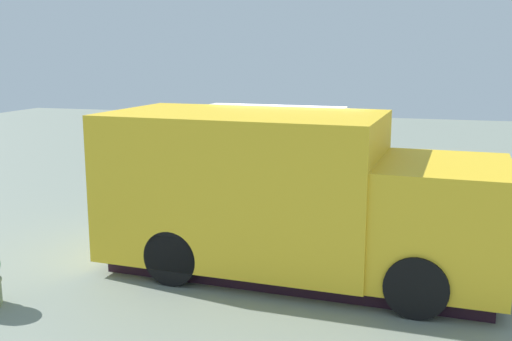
# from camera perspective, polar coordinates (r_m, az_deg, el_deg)

# --- Properties ---
(ground_plane) EXTENTS (40.00, 40.00, 0.00)m
(ground_plane) POSITION_cam_1_polar(r_m,az_deg,el_deg) (11.13, 4.19, -5.38)
(ground_plane) COLOR gray
(food_truck) EXTENTS (3.05, 5.68, 2.31)m
(food_truck) POSITION_cam_1_polar(r_m,az_deg,el_deg) (8.65, 3.10, -2.63)
(food_truck) COLOR yellow
(food_truck) RESTS_ON ground_plane
(person_customer) EXTENTS (0.82, 0.57, 0.90)m
(person_customer) POSITION_cam_1_polar(r_m,az_deg,el_deg) (14.91, 12.30, -0.04)
(person_customer) COLOR #6D6A4C
(person_customer) RESTS_ON ground_plane
(planter_flowering_near) EXTENTS (0.43, 0.43, 0.73)m
(planter_flowering_near) POSITION_cam_1_polar(r_m,az_deg,el_deg) (12.60, 5.77, -1.69)
(planter_flowering_near) COLOR #9F8A92
(planter_flowering_near) RESTS_ON ground_plane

